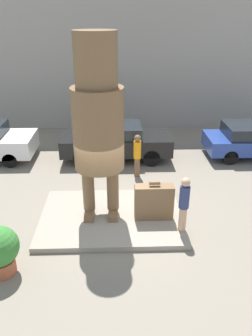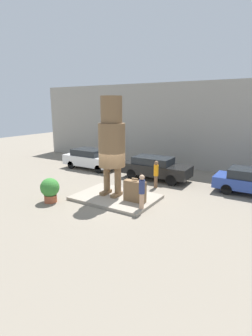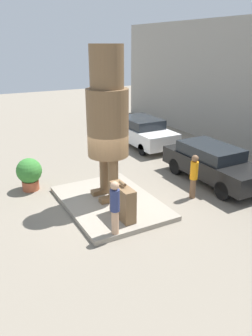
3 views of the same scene
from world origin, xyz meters
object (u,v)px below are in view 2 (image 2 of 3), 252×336
at_px(worker_hivis, 156,173).
at_px(parked_car_black, 155,167).
at_px(planter_pot, 50,189).
at_px(parked_car_white, 91,158).
at_px(tourist, 142,190).
at_px(giant_suitcase, 135,191).
at_px(statue_figure, 112,139).

bearing_deg(worker_hivis, parked_car_black, 116.76).
bearing_deg(planter_pot, parked_car_white, 113.02).
height_order(tourist, worker_hivis, tourist).
bearing_deg(parked_car_black, giant_suitcase, -76.58).
distance_m(giant_suitcase, worker_hivis, 3.12).
bearing_deg(parked_car_black, planter_pot, -112.27).
bearing_deg(tourist, parked_car_black, 109.19).
xyz_separation_m(giant_suitcase, tourist, (0.74, -0.64, 0.36)).
xyz_separation_m(statue_figure, parked_car_white, (-5.26, 4.60, -2.40)).
distance_m(parked_car_black, planter_pot, 7.30).
distance_m(giant_suitcase, parked_car_white, 8.39).
xyz_separation_m(parked_car_white, parked_car_black, (5.69, -0.14, 0.01)).
relative_size(statue_figure, parked_car_black, 1.13).
relative_size(tourist, parked_car_white, 0.38).
bearing_deg(planter_pot, statue_figure, 44.46).
xyz_separation_m(giant_suitcase, parked_car_black, (-1.13, 4.75, 0.12)).
bearing_deg(worker_hivis, giant_suitcase, -84.47).
height_order(giant_suitcase, worker_hivis, worker_hivis).
bearing_deg(worker_hivis, tourist, -74.41).
relative_size(statue_figure, parked_car_white, 1.19).
distance_m(tourist, parked_car_white, 9.37).
relative_size(parked_car_black, worker_hivis, 2.76).
distance_m(statue_figure, planter_pot, 4.12).
bearing_deg(parked_car_black, statue_figure, -95.58).
xyz_separation_m(giant_suitcase, planter_pot, (-3.90, -2.01, 0.00)).
bearing_deg(giant_suitcase, statue_figure, 169.91).
relative_size(parked_car_white, worker_hivis, 2.63).
xyz_separation_m(tourist, worker_hivis, (-1.04, 3.73, -0.15)).
height_order(parked_car_black, worker_hivis, worker_hivis).
height_order(parked_car_white, parked_car_black, parked_car_white).
distance_m(parked_car_white, worker_hivis, 6.77).
bearing_deg(parked_car_black, tourist, -70.81).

